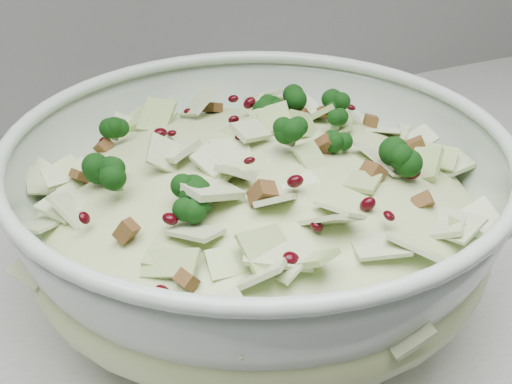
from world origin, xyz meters
TOP-DOWN VIEW (x-y plane):
  - mixing_bowl at (-0.13, 1.60)m, footprint 0.40×0.40m
  - salad at (-0.13, 1.60)m, footprint 0.40×0.40m

SIDE VIEW (x-z plane):
  - mixing_bowl at x=-0.13m, z-range 0.90..1.05m
  - salad at x=-0.13m, z-range 0.93..1.08m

